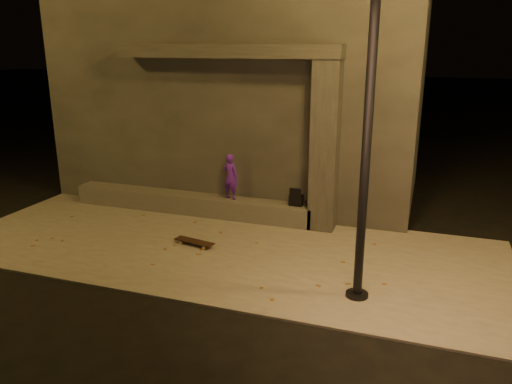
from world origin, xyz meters
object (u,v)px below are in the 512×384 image
at_px(column, 325,147).
at_px(skateboarder, 231,176).
at_px(skateboard, 194,242).
at_px(backpack, 296,199).
at_px(street_lamp_0, 372,52).

bearing_deg(column, skateboarder, 180.00).
distance_m(column, skateboard, 3.36).
bearing_deg(column, backpack, 180.00).
distance_m(skateboarder, street_lamp_0, 5.23).
bearing_deg(skateboarder, column, -166.08).
height_order(backpack, street_lamp_0, street_lamp_0).
relative_size(skateboarder, backpack, 2.56).
bearing_deg(column, street_lamp_0, -67.88).
bearing_deg(backpack, street_lamp_0, -56.41).
height_order(skateboarder, backpack, skateboarder).
relative_size(skateboard, street_lamp_0, 0.13).
xyz_separation_m(backpack, street_lamp_0, (1.78, -2.90, 3.18)).
distance_m(backpack, street_lamp_0, 4.66).
bearing_deg(column, skateboard, -140.30).
xyz_separation_m(column, street_lamp_0, (1.18, -2.90, 1.98)).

